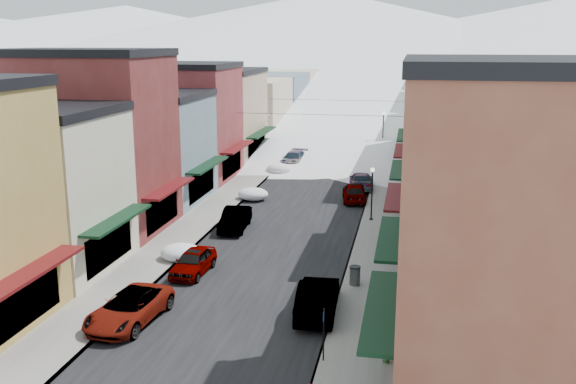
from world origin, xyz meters
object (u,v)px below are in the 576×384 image
at_px(car_silver_sedan, 193,262).
at_px(car_white_suv, 129,308).
at_px(car_dark_hatch, 235,219).
at_px(trash_can, 355,275).
at_px(car_green_sedan, 318,297).
at_px(streetlamp_near, 372,187).

bearing_deg(car_silver_sedan, car_white_suv, -93.80).
bearing_deg(car_dark_hatch, car_white_suv, -96.90).
bearing_deg(trash_can, car_white_suv, -147.19).
height_order(car_white_suv, car_green_sedan, car_green_sedan).
height_order(car_white_suv, car_dark_hatch, car_dark_hatch).
xyz_separation_m(car_green_sedan, streetlamp_near, (1.50, 16.95, 1.75)).
bearing_deg(car_green_sedan, car_white_suv, 14.14).
height_order(car_silver_sedan, trash_can, car_silver_sedan).
bearing_deg(car_dark_hatch, streetlamp_near, 18.75).
distance_m(car_dark_hatch, car_green_sedan, 15.21).
xyz_separation_m(car_white_suv, car_green_sedan, (8.60, 2.67, 0.12)).
bearing_deg(car_green_sedan, car_silver_sedan, -31.29).
bearing_deg(car_dark_hatch, trash_can, -48.88).
bearing_deg(car_silver_sedan, trash_can, 0.68).
relative_size(car_dark_hatch, trash_can, 4.49).
height_order(car_dark_hatch, streetlamp_near, streetlamp_near).
height_order(trash_can, streetlamp_near, streetlamp_near).
relative_size(car_silver_sedan, car_dark_hatch, 0.89).
xyz_separation_m(car_dark_hatch, streetlamp_near, (9.30, 3.90, 1.84)).
xyz_separation_m(car_white_suv, car_dark_hatch, (0.80, 15.73, 0.03)).
height_order(car_silver_sedan, car_green_sedan, car_green_sedan).
height_order(car_silver_sedan, streetlamp_near, streetlamp_near).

